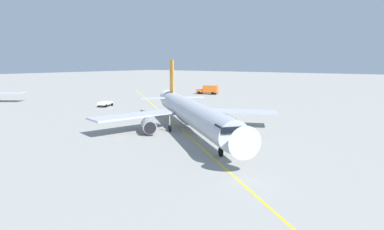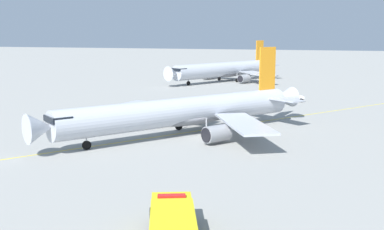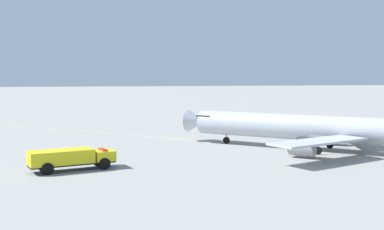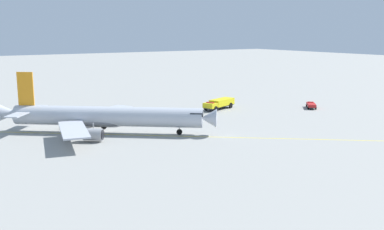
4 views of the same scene
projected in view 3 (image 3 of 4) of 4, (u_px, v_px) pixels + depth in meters
ground_plane at (318, 153)px, 72.77m from camera, size 600.00×600.00×0.00m
airliner_main at (316, 129)px, 74.48m from camera, size 30.45×35.85×11.77m
fire_tender_truck at (70, 158)px, 60.00m from camera, size 6.12×10.43×2.50m
taxiway_centreline at (264, 145)px, 79.95m from camera, size 120.12×152.06×0.01m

